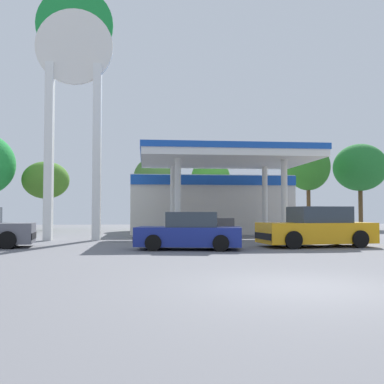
{
  "coord_description": "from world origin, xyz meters",
  "views": [
    {
      "loc": [
        -3.06,
        -8.35,
        1.41
      ],
      "look_at": [
        -0.49,
        16.09,
        2.49
      ],
      "focal_mm": 43.01,
      "sensor_mm": 36.0,
      "label": 1
    }
  ],
  "objects_px": {
    "car_3": "(316,229)",
    "tree_2": "(154,179)",
    "station_pole_sign": "(74,78)",
    "tree_5": "(360,168)",
    "tree_3": "(211,179)",
    "tree_4": "(308,167)",
    "car_0": "(189,233)",
    "tree_1": "(46,180)"
  },
  "relations": [
    {
      "from": "tree_2",
      "to": "tree_5",
      "type": "relative_size",
      "value": 0.81
    },
    {
      "from": "station_pole_sign",
      "to": "tree_4",
      "type": "xyz_separation_m",
      "value": [
        16.89,
        12.56,
        -3.14
      ]
    },
    {
      "from": "tree_3",
      "to": "car_3",
      "type": "bearing_deg",
      "value": -85.43
    },
    {
      "from": "station_pole_sign",
      "to": "tree_4",
      "type": "distance_m",
      "value": 21.28
    },
    {
      "from": "station_pole_sign",
      "to": "car_3",
      "type": "xyz_separation_m",
      "value": [
        10.58,
        -5.4,
        -7.5
      ]
    },
    {
      "from": "car_3",
      "to": "tree_1",
      "type": "relative_size",
      "value": 0.88
    },
    {
      "from": "tree_4",
      "to": "tree_5",
      "type": "height_order",
      "value": "tree_5"
    },
    {
      "from": "station_pole_sign",
      "to": "car_3",
      "type": "distance_m",
      "value": 14.05
    },
    {
      "from": "tree_5",
      "to": "tree_1",
      "type": "bearing_deg",
      "value": -177.74
    },
    {
      "from": "car_0",
      "to": "station_pole_sign",
      "type": "bearing_deg",
      "value": 130.06
    },
    {
      "from": "car_3",
      "to": "tree_3",
      "type": "xyz_separation_m",
      "value": [
        -1.54,
        19.29,
        3.44
      ]
    },
    {
      "from": "tree_1",
      "to": "tree_4",
      "type": "height_order",
      "value": "tree_4"
    },
    {
      "from": "station_pole_sign",
      "to": "tree_2",
      "type": "distance_m",
      "value": 14.97
    },
    {
      "from": "car_0",
      "to": "car_3",
      "type": "height_order",
      "value": "car_3"
    },
    {
      "from": "car_0",
      "to": "tree_3",
      "type": "height_order",
      "value": "tree_3"
    },
    {
      "from": "station_pole_sign",
      "to": "tree_4",
      "type": "relative_size",
      "value": 1.84
    },
    {
      "from": "car_3",
      "to": "tree_5",
      "type": "bearing_deg",
      "value": 59.52
    },
    {
      "from": "car_3",
      "to": "tree_5",
      "type": "xyz_separation_m",
      "value": [
        11.58,
        19.68,
        4.52
      ]
    },
    {
      "from": "tree_1",
      "to": "tree_3",
      "type": "height_order",
      "value": "tree_3"
    },
    {
      "from": "car_0",
      "to": "tree_1",
      "type": "relative_size",
      "value": 0.78
    },
    {
      "from": "station_pole_sign",
      "to": "tree_5",
      "type": "relative_size",
      "value": 1.77
    },
    {
      "from": "station_pole_sign",
      "to": "tree_5",
      "type": "xyz_separation_m",
      "value": [
        22.16,
        14.28,
        -2.98
      ]
    },
    {
      "from": "tree_3",
      "to": "tree_4",
      "type": "relative_size",
      "value": 0.83
    },
    {
      "from": "station_pole_sign",
      "to": "tree_4",
      "type": "bearing_deg",
      "value": 36.63
    },
    {
      "from": "station_pole_sign",
      "to": "tree_3",
      "type": "xyz_separation_m",
      "value": [
        9.04,
        13.9,
        -4.06
      ]
    },
    {
      "from": "car_3",
      "to": "tree_2",
      "type": "relative_size",
      "value": 0.8
    },
    {
      "from": "tree_2",
      "to": "tree_3",
      "type": "xyz_separation_m",
      "value": [
        4.66,
        0.2,
        0.1
      ]
    },
    {
      "from": "station_pole_sign",
      "to": "car_0",
      "type": "distance_m",
      "value": 11.19
    },
    {
      "from": "station_pole_sign",
      "to": "tree_3",
      "type": "relative_size",
      "value": 2.21
    },
    {
      "from": "car_3",
      "to": "tree_1",
      "type": "height_order",
      "value": "tree_1"
    },
    {
      "from": "tree_2",
      "to": "tree_5",
      "type": "bearing_deg",
      "value": 1.87
    },
    {
      "from": "tree_1",
      "to": "tree_4",
      "type": "distance_m",
      "value": 21.01
    },
    {
      "from": "car_0",
      "to": "car_3",
      "type": "relative_size",
      "value": 0.88
    },
    {
      "from": "tree_1",
      "to": "tree_5",
      "type": "bearing_deg",
      "value": 2.26
    },
    {
      "from": "tree_3",
      "to": "tree_5",
      "type": "height_order",
      "value": "tree_5"
    },
    {
      "from": "car_0",
      "to": "tree_2",
      "type": "xyz_separation_m",
      "value": [
        -0.9,
        19.98,
        3.44
      ]
    },
    {
      "from": "station_pole_sign",
      "to": "car_0",
      "type": "bearing_deg",
      "value": -49.94
    },
    {
      "from": "tree_1",
      "to": "tree_5",
      "type": "xyz_separation_m",
      "value": [
        26.24,
        1.04,
        1.37
      ]
    },
    {
      "from": "tree_2",
      "to": "car_0",
      "type": "bearing_deg",
      "value": -87.42
    },
    {
      "from": "station_pole_sign",
      "to": "tree_2",
      "type": "bearing_deg",
      "value": 72.27
    },
    {
      "from": "station_pole_sign",
      "to": "tree_4",
      "type": "height_order",
      "value": "station_pole_sign"
    },
    {
      "from": "station_pole_sign",
      "to": "tree_5",
      "type": "distance_m",
      "value": 26.53
    }
  ]
}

